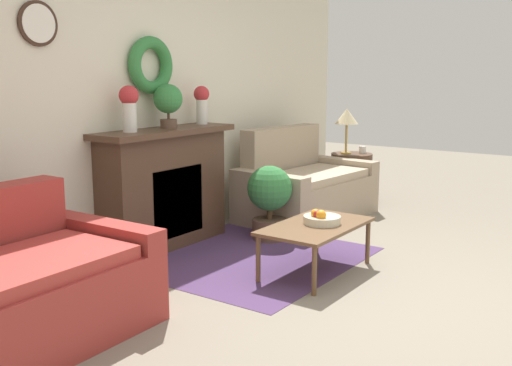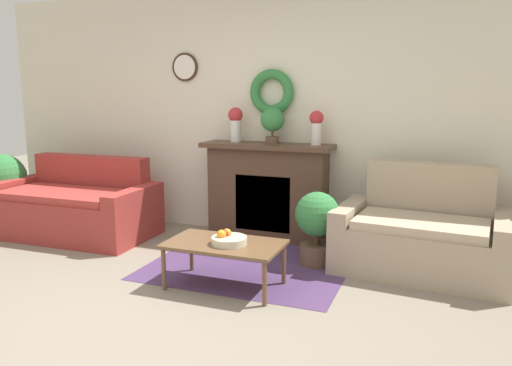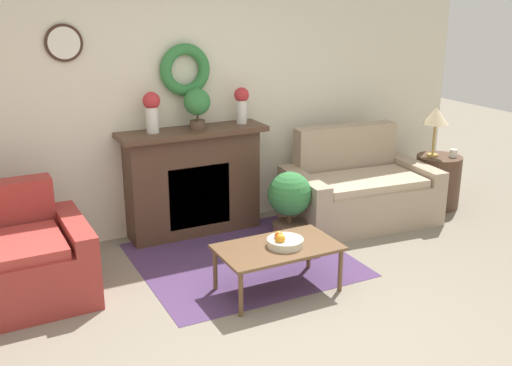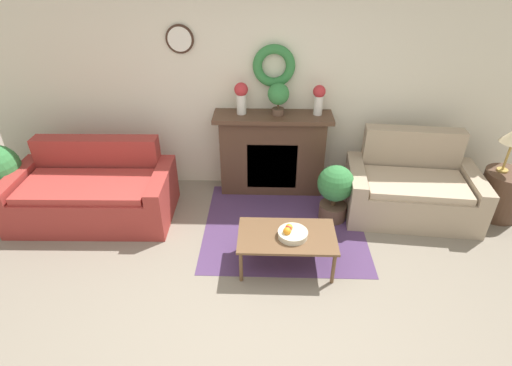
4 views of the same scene
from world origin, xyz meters
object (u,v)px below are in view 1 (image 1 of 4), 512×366
Objects in this scene: vase_on_mantel_right at (202,102)px; vase_on_mantel_left at (129,105)px; fruit_bowl at (321,219)px; potted_plant_floor_by_loveseat at (270,197)px; loveseat_right at (304,188)px; mug at (362,150)px; table_lamp at (347,117)px; side_table_by_loveseat at (351,177)px; fireplace at (165,188)px; coffee_table at (316,229)px; potted_plant_on_mantel at (168,101)px.

vase_on_mantel_left is at bearing 180.00° from vase_on_mantel_right.
vase_on_mantel_left reaches higher than fruit_bowl.
vase_on_mantel_right is 0.51× the size of potted_plant_floor_by_loveseat.
loveseat_right is 18.37× the size of mug.
table_lamp is at bearing 5.42° from loveseat_right.
side_table_by_loveseat is (1.04, -0.04, -0.03)m from loveseat_right.
fireplace is 3.79× the size of vase_on_mantel_left.
mug is (2.60, 0.88, 0.19)m from fruit_bowl.
side_table_by_loveseat is at bearing 21.19° from fruit_bowl.
fruit_bowl reaches higher than coffee_table.
fireplace is 4.91× the size of fruit_bowl.
loveseat_right is at bearing -179.69° from table_lamp.
table_lamp reaches higher than fruit_bowl.
table_lamp reaches higher than coffee_table.
vase_on_mantel_left is 1.53m from potted_plant_floor_by_loveseat.
loveseat_right is at bearing -22.36° from vase_on_mantel_right.
vase_on_mantel_left is at bearing 169.51° from mug.
vase_on_mantel_right is (-2.26, 0.58, 0.64)m from mug.
vase_on_mantel_right reaches higher than side_table_by_loveseat.
fireplace is 2.73m from side_table_by_loveseat.
table_lamp is at bearing -8.57° from vase_on_mantel_left.
potted_plant_floor_by_loveseat is (-1.96, -0.13, 0.11)m from side_table_by_loveseat.
loveseat_right is at bearing 177.60° from side_table_by_loveseat.
coffee_table is (0.14, -1.44, -0.18)m from fireplace.
side_table_by_loveseat is 0.35m from mug.
fruit_bowl is at bearing -122.45° from potted_plant_floor_by_loveseat.
table_lamp is at bearing 141.34° from side_table_by_loveseat.
side_table_by_loveseat is 1.97m from potted_plant_floor_by_loveseat.
vase_on_mantel_left is (-3.16, 0.58, 0.65)m from mug.
vase_on_mantel_right reaches higher than loveseat_right.
vase_on_mantel_right reaches higher than fireplace.
side_table_by_loveseat is at bearing -13.08° from vase_on_mantel_right.
mug is 3.28m from vase_on_mantel_left.
table_lamp is 6.35× the size of mug.
coffee_table is 0.09m from fruit_bowl.
vase_on_mantel_left is 0.90m from vase_on_mantel_right.
loveseat_right is 5.36× the size of fruit_bowl.
potted_plant_on_mantel is (-2.56, 0.43, 0.28)m from table_lamp.
loveseat_right is at bearing 173.61° from mug.
mug is 2.86m from potted_plant_on_mantel.
vase_on_mantel_left reaches higher than vase_on_mantel_right.
fireplace is at bearing 169.71° from loveseat_right.
vase_on_mantel_right is (0.90, 0.00, -0.01)m from vase_on_mantel_left.
potted_plant_on_mantel is at bearing -2.65° from vase_on_mantel_left.
vase_on_mantel_left reaches higher than side_table_by_loveseat.
loveseat_right reaches higher than mug.
potted_plant_on_mantel is (0.06, -0.01, 0.75)m from fireplace.
coffee_table is 3.29× the size of fruit_bowl.
vase_on_mantel_right is (0.38, 1.44, 0.91)m from coffee_table.
potted_plant_floor_by_loveseat is (0.53, 0.83, -0.02)m from fruit_bowl.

